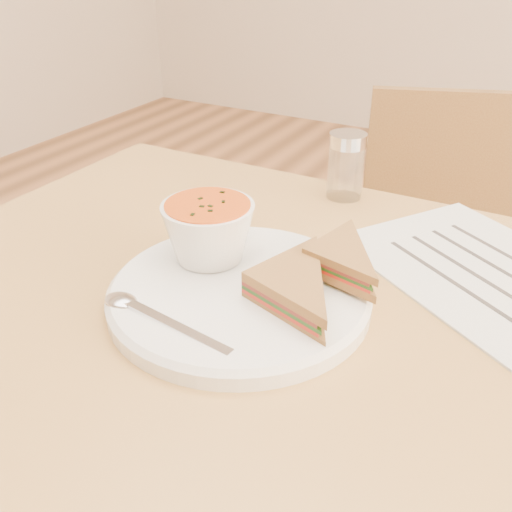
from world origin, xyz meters
The scene contains 8 objects.
chair_far centered at (0.09, 0.56, 0.42)m, with size 0.37×0.37×0.83m, color brown, non-canonical shape.
plate centered at (-0.06, -0.02, 0.76)m, with size 0.29×0.29×0.02m, color white, non-canonical shape.
soup_bowl centered at (-0.12, 0.01, 0.80)m, with size 0.11×0.11×0.07m, color white, non-canonical shape.
sandwich_half_a centered at (-0.05, -0.04, 0.78)m, with size 0.12×0.12×0.04m, color olive, non-canonical shape.
sandwich_half_b centered at (-0.01, 0.03, 0.79)m, with size 0.10×0.10×0.03m, color olive, non-canonical shape.
spoon centered at (-0.10, -0.11, 0.77)m, with size 0.19×0.04×0.01m, color silver, non-canonical shape.
paper_menu centered at (0.16, 0.17, 0.75)m, with size 0.31×0.23×0.00m, color white, non-canonical shape.
condiment_shaker centered at (-0.06, 0.30, 0.80)m, with size 0.06×0.06×0.10m, color silver, non-canonical shape.
Camera 1 is at (0.20, -0.47, 1.11)m, focal length 40.00 mm.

